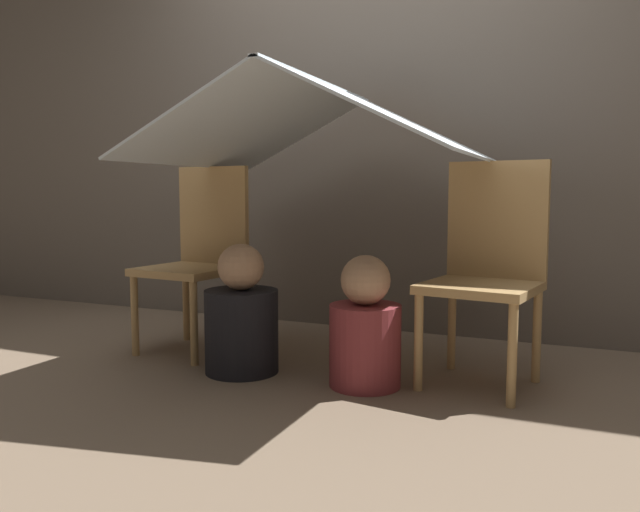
# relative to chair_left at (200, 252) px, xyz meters

# --- Properties ---
(ground_plane) EXTENTS (8.80, 8.80, 0.00)m
(ground_plane) POSITION_rel_chair_left_xyz_m (0.70, -0.17, -0.50)
(ground_plane) COLOR #7A6651
(wall_back) EXTENTS (7.00, 0.05, 2.50)m
(wall_back) POSITION_rel_chair_left_xyz_m (0.70, 0.81, 0.75)
(wall_back) COLOR #6B6056
(wall_back) RESTS_ON ground_plane
(chair_left) EXTENTS (0.47, 0.47, 0.93)m
(chair_left) POSITION_rel_chair_left_xyz_m (0.00, 0.00, 0.00)
(chair_left) COLOR tan
(chair_left) RESTS_ON ground_plane
(chair_right) EXTENTS (0.49, 0.49, 0.93)m
(chair_right) POSITION_rel_chair_left_xyz_m (1.42, -0.00, 0.00)
(chair_right) COLOR tan
(chair_right) RESTS_ON ground_plane
(sheet_canopy) EXTENTS (1.42, 1.19, 0.36)m
(sheet_canopy) POSITION_rel_chair_left_xyz_m (0.70, -0.08, 0.61)
(sheet_canopy) COLOR silver
(person_front) EXTENTS (0.32, 0.32, 0.57)m
(person_front) POSITION_rel_chair_left_xyz_m (0.41, -0.29, -0.26)
(person_front) COLOR black
(person_front) RESTS_ON ground_plane
(person_second) EXTENTS (0.29, 0.29, 0.54)m
(person_second) POSITION_rel_chair_left_xyz_m (0.98, -0.27, -0.27)
(person_second) COLOR maroon
(person_second) RESTS_ON ground_plane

